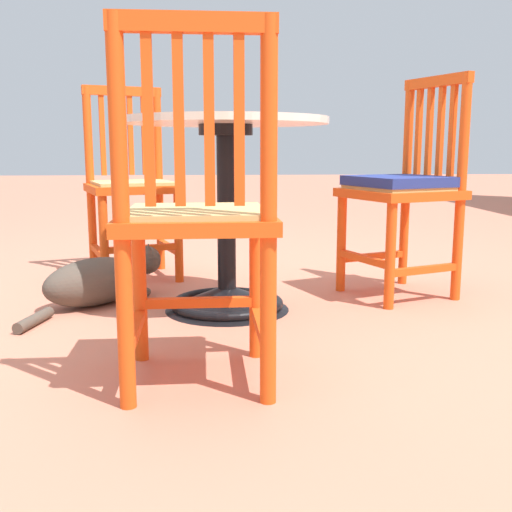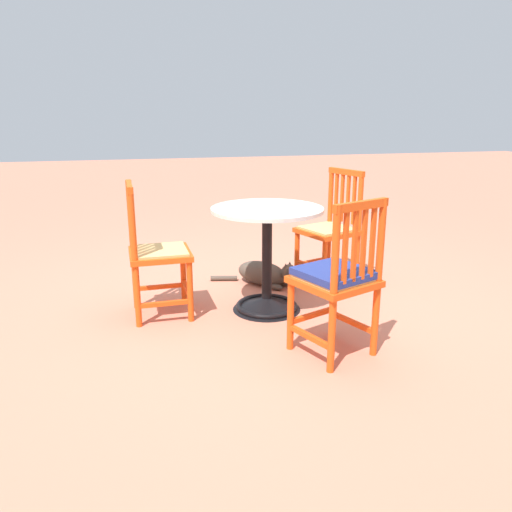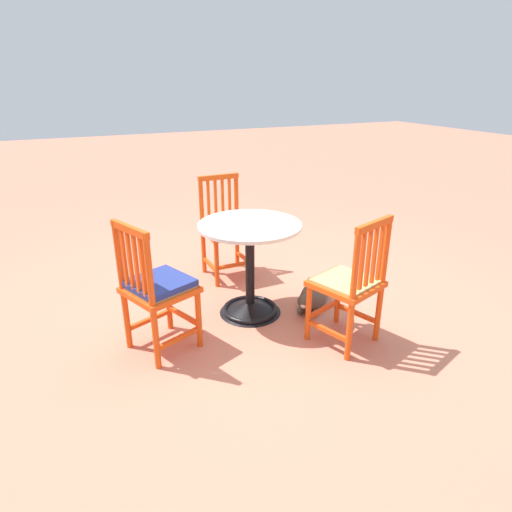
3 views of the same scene
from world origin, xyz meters
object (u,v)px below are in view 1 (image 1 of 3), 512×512
object	(u,v)px
cafe_table	(227,237)
orange_chair_near_fence	(131,187)
orange_chair_by_planter	(404,190)
tabby_cat	(104,280)
orange_chair_facing_out	(196,221)

from	to	relation	value
cafe_table	orange_chair_near_fence	world-z (taller)	orange_chair_near_fence
orange_chair_by_planter	tabby_cat	size ratio (longest dim) A/B	1.46
cafe_table	orange_chair_near_fence	size ratio (longest dim) A/B	0.83
orange_chair_near_fence	orange_chair_by_planter	size ratio (longest dim) A/B	1.00
cafe_table	orange_chair_by_planter	distance (m)	0.79
orange_chair_facing_out	tabby_cat	distance (m)	1.02
cafe_table	orange_chair_by_planter	size ratio (longest dim) A/B	0.83
orange_chair_facing_out	cafe_table	bearing A→B (deg)	173.02
cafe_table	tabby_cat	distance (m)	0.54
orange_chair_near_fence	orange_chair_by_planter	xyz separation A→B (m)	(0.45, 1.18, 0.01)
orange_chair_facing_out	tabby_cat	world-z (taller)	orange_chair_facing_out
orange_chair_facing_out	orange_chair_by_planter	distance (m)	1.26
cafe_table	orange_chair_near_fence	distance (m)	0.79
orange_chair_facing_out	orange_chair_by_planter	bearing A→B (deg)	138.48
cafe_table	tabby_cat	xyz separation A→B (m)	(-0.13, -0.49, -0.19)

